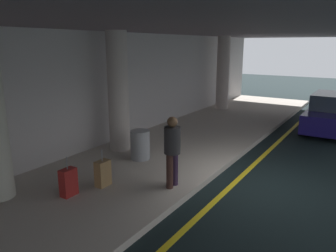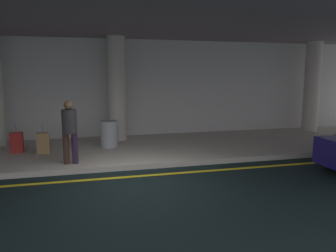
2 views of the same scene
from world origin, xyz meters
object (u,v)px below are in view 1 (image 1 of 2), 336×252
Objects in this scene: support_column_right_mid at (223,73)px; car_navy at (334,113)px; suitcase_upright_secondary at (103,173)px; support_column_center at (118,92)px; trash_bin_steel at (140,145)px; suitcase_upright_primary at (68,182)px; person_waiting_for_ride at (172,147)px.

support_column_right_mid reaches higher than car_navy.
support_column_right_mid is at bearing 36.27° from suitcase_upright_secondary.
support_column_center reaches higher than car_navy.
support_column_right_mid reaches higher than trash_bin_steel.
car_navy is 10.74m from suitcase_upright_primary.
support_column_center is at bearing 70.79° from trash_bin_steel.
car_navy is 4.56× the size of suitcase_upright_secondary.
support_column_center is 3.38m from person_waiting_for_ride.
support_column_center is 8.00m from support_column_right_mid.
suitcase_upright_primary is (-9.91, 4.12, -0.25)m from car_navy.
suitcase_upright_secondary is (-0.85, 1.39, -0.65)m from person_waiting_for_ride.
support_column_center is at bearing 180.00° from support_column_right_mid.
suitcase_upright_primary is 1.06× the size of trash_bin_steel.
person_waiting_for_ride is 2.42m from suitcase_upright_primary.
trash_bin_steel is (-7.16, 4.25, -0.14)m from car_navy.
suitcase_upright_primary is at bearing -171.56° from suitcase_upright_secondary.
person_waiting_for_ride is at bearing -73.36° from suitcase_upright_primary.
support_column_center is 3.70m from suitcase_upright_primary.
person_waiting_for_ride is at bearing 159.73° from car_navy.
trash_bin_steel is at bearing -172.47° from support_column_right_mid.
trash_bin_steel is (-0.39, -1.11, -1.40)m from support_column_center.
support_column_center is at bearing -28.03° from person_waiting_for_ride.
person_waiting_for_ride is 1.87× the size of suitcase_upright_primary.
person_waiting_for_ride is at bearing -117.51° from support_column_center.
trash_bin_steel is (1.12, 1.79, -0.54)m from person_waiting_for_ride.
car_navy is (-1.23, -5.35, -1.26)m from support_column_right_mid.
suitcase_upright_secondary is at bearing -147.40° from support_column_center.
support_column_center reaches higher than suitcase_upright_primary.
support_column_center is 4.29× the size of trash_bin_steel.
person_waiting_for_ride is 1.75m from suitcase_upright_secondary.
person_waiting_for_ride is at bearing -122.11° from trash_bin_steel.
person_waiting_for_ride reaches higher than trash_bin_steel.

